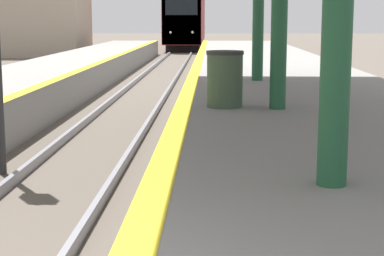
% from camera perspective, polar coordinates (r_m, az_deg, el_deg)
% --- Properties ---
extents(train, '(2.72, 17.33, 4.67)m').
position_cam_1_polar(train, '(52.54, -0.49, 9.74)').
color(train, black).
rests_on(train, ground).
extents(trash_bin, '(0.62, 0.62, 0.93)m').
position_cam_1_polar(trash_bin, '(10.66, 2.93, 4.38)').
color(trash_bin, '#384C38').
rests_on(trash_bin, platform_right).
extents(station_building, '(10.91, 5.49, 5.59)m').
position_cam_1_polar(station_building, '(43.04, -16.47, 9.92)').
color(station_building, tan).
rests_on(station_building, ground).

